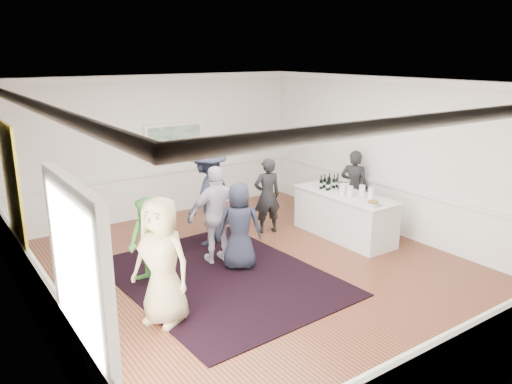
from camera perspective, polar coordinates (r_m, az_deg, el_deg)
floor at (r=8.65m, az=0.39°, el=-9.31°), size 8.00×8.00×0.00m
ceiling at (r=7.86m, az=0.44°, el=12.36°), size 7.00×8.00×0.02m
wall_left at (r=6.81m, az=-24.48°, el=-3.35°), size 0.02×8.00×3.20m
wall_right at (r=10.47m, az=16.30°, el=3.72°), size 0.02×8.00×3.20m
wall_back at (r=11.53m, az=-11.16°, el=5.11°), size 7.00×0.02×3.20m
wall_front at (r=5.52m, az=25.34°, el=-7.75°), size 7.00×0.02×3.20m
wainscoting at (r=8.45m, az=0.40°, el=-6.24°), size 7.00×8.00×1.00m
mirror at (r=8.00m, az=-26.09°, el=0.65°), size 0.05×1.25×1.85m
doorway at (r=5.15m, az=-19.51°, el=-11.04°), size 0.10×1.78×2.56m
landscape_painting at (r=11.62m, az=-9.29°, el=6.17°), size 1.44×0.06×0.66m
area_rug at (r=8.53m, az=-3.97°, el=-9.67°), size 3.23×4.14×0.02m
serving_table at (r=10.31m, az=10.04°, el=-2.62°), size 0.86×2.26×0.92m
bartender at (r=11.05m, az=11.13°, el=0.51°), size 0.64×0.72×1.64m
guest_tan at (r=6.97m, az=-10.73°, el=-7.79°), size 0.94×1.06×1.82m
guest_green at (r=8.14m, az=-12.28°, el=-5.74°), size 0.70×0.82×1.46m
guest_lilac at (r=8.85m, az=-4.45°, el=-2.62°), size 1.08×0.56×1.76m
guest_dark_a at (r=9.66m, az=-5.45°, el=-0.43°), size 1.47×1.27×1.98m
guest_dark_b at (r=10.33m, az=1.28°, el=-0.41°), size 0.66×0.51×1.59m
guest_navy at (r=8.62m, az=-1.89°, el=-3.91°), size 0.89×0.83×1.53m
wine_bottles at (r=10.48m, az=8.36°, el=1.23°), size 0.45×0.28×0.31m
juice_pitchers at (r=9.97m, az=11.40°, el=0.13°), size 0.37×0.63×0.24m
ice_bucket at (r=10.29m, az=10.00°, el=0.66°), size 0.26×0.26×0.25m
nut_bowl at (r=9.52m, az=13.25°, el=-1.23°), size 0.29×0.29×0.08m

